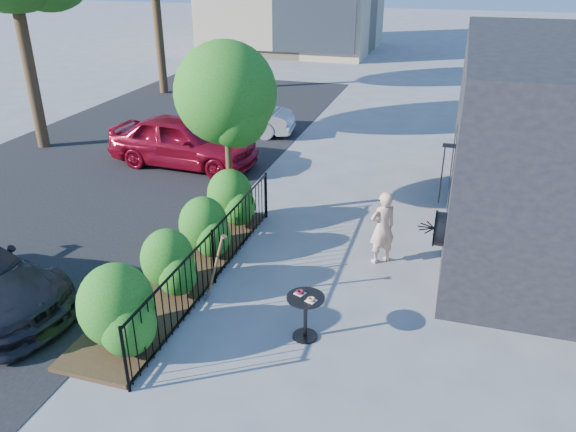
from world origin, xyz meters
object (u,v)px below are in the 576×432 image
(shovel, at_px, (214,271))
(car_silver, at_px, (237,115))
(cafe_table, at_px, (306,310))
(woman, at_px, (382,228))
(patio_tree, at_px, (228,100))
(car_red, at_px, (183,141))

(shovel, xyz_separation_m, car_silver, (-3.35, 9.64, 0.04))
(cafe_table, xyz_separation_m, car_silver, (-5.15, 10.22, 0.11))
(woman, distance_m, shovel, 3.41)
(woman, bearing_deg, patio_tree, -54.35)
(car_silver, bearing_deg, car_red, 167.56)
(shovel, height_order, car_red, car_red)
(car_red, bearing_deg, woman, -119.49)
(woman, relative_size, shovel, 1.11)
(shovel, xyz_separation_m, car_red, (-3.66, 6.23, 0.14))
(woman, distance_m, car_red, 7.43)
(shovel, relative_size, car_silver, 0.35)
(cafe_table, height_order, woman, woman)
(woman, xyz_separation_m, car_silver, (-5.94, 7.43, -0.11))
(cafe_table, relative_size, shovel, 0.60)
(shovel, bearing_deg, woman, 40.53)
(cafe_table, distance_m, car_red, 8.72)
(patio_tree, relative_size, cafe_table, 4.89)
(cafe_table, bearing_deg, patio_tree, 125.75)
(patio_tree, height_order, cafe_table, patio_tree)
(patio_tree, relative_size, shovel, 2.93)
(patio_tree, relative_size, car_red, 0.92)
(patio_tree, distance_m, woman, 4.24)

